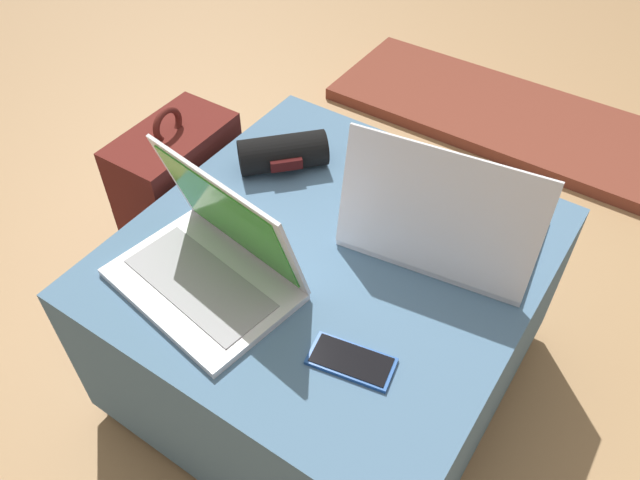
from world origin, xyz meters
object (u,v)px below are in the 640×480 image
Objects in this scene: laptop_near at (211,261)px; laptop_far at (442,225)px; backpack at (182,208)px; wrist_brace at (283,153)px; cell_phone at (351,361)px.

laptop_far is (0.32, 0.33, 0.00)m from laptop_near.
backpack is at bearing 153.71° from laptop_near.
backpack reaches higher than wrist_brace.
laptop_far is 0.74× the size of backpack.
laptop_near is 0.92× the size of laptop_far.
cell_phone is (0.32, -0.01, -0.05)m from laptop_near.
laptop_near is 0.68× the size of backpack.
laptop_far reaches higher than wrist_brace.
laptop_far is 0.41m from wrist_brace.
laptop_far reaches higher than cell_phone.
wrist_brace is (-0.09, 0.35, -0.01)m from laptop_near.
laptop_far reaches higher than backpack.
laptop_far is at bearing -3.20° from wrist_brace.
laptop_near reaches higher than cell_phone.
wrist_brace is (0.29, 0.08, 0.26)m from backpack.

